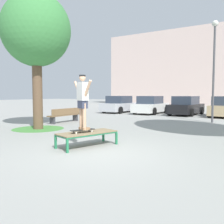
% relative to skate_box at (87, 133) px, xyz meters
% --- Properties ---
extents(ground_plane, '(120.00, 120.00, 0.00)m').
position_rel_skate_box_xyz_m(ground_plane, '(0.71, -0.47, -0.41)').
color(ground_plane, '#999993').
extents(skate_box, '(1.32, 2.04, 0.46)m').
position_rel_skate_box_xyz_m(skate_box, '(0.00, 0.00, 0.00)').
color(skate_box, '#237A4C').
rests_on(skate_box, ground).
extents(skateboard, '(0.48, 0.82, 0.09)m').
position_rel_skate_box_xyz_m(skateboard, '(-0.05, -0.15, 0.12)').
color(skateboard, black).
rests_on(skateboard, skate_box).
extents(skater, '(0.96, 0.44, 1.69)m').
position_rel_skate_box_xyz_m(skater, '(-0.05, -0.15, 1.12)').
color(skater, tan).
rests_on(skater, skateboard).
extents(tree_near_left, '(3.20, 3.20, 6.31)m').
position_rel_skate_box_xyz_m(tree_near_left, '(-4.39, 1.92, 4.16)').
color(tree_near_left, brown).
rests_on(tree_near_left, ground).
extents(grass_patch_near_left, '(2.41, 2.41, 0.01)m').
position_rel_skate_box_xyz_m(grass_patch_near_left, '(-4.39, 1.92, -0.41)').
color(grass_patch_near_left, '#47893D').
rests_on(grass_patch_near_left, ground).
extents(car_silver, '(2.08, 4.28, 1.50)m').
position_rel_skate_box_xyz_m(car_silver, '(-6.26, 13.10, 0.28)').
color(car_silver, '#B7BABF').
rests_on(car_silver, ground).
extents(car_white, '(1.99, 4.24, 1.50)m').
position_rel_skate_box_xyz_m(car_white, '(-3.34, 13.29, 0.28)').
color(car_white, silver).
rests_on(car_white, ground).
extents(car_black, '(2.18, 4.33, 1.50)m').
position_rel_skate_box_xyz_m(car_black, '(-0.42, 13.55, 0.28)').
color(car_black, black).
rests_on(car_black, ground).
extents(park_bench, '(0.47, 2.41, 0.83)m').
position_rel_skate_box_xyz_m(park_bench, '(-5.09, 4.57, 0.03)').
color(park_bench, brown).
rests_on(park_bench, ground).
extents(light_post, '(0.36, 0.36, 5.83)m').
position_rel_skate_box_xyz_m(light_post, '(2.28, 8.99, 3.41)').
color(light_post, '#4C4C51').
rests_on(light_post, ground).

